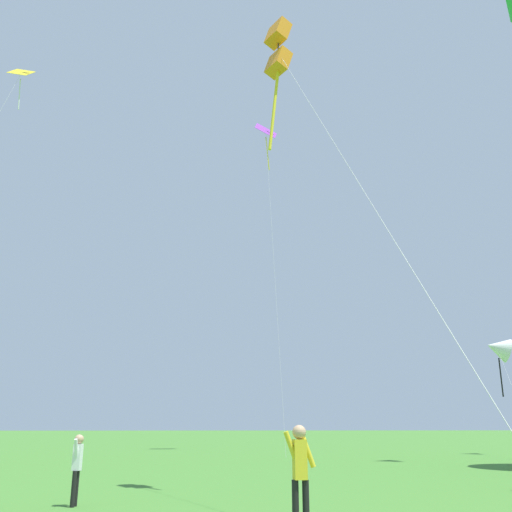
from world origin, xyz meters
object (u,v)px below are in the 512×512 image
object	(u,v)px
kite_yellow_diamond	(15,89)
person_far_back	(77,463)
person_in_red_shirt	(300,468)
kite_orange_box	(278,52)
kite_purple_streamer	(267,144)
kite_white_distant	(498,348)

from	to	relation	value
kite_yellow_diamond	person_far_back	distance (m)	29.17
person_in_red_shirt	kite_orange_box	bearing A→B (deg)	86.87
kite_purple_streamer	kite_white_distant	world-z (taller)	kite_purple_streamer
kite_yellow_diamond	person_in_red_shirt	bearing A→B (deg)	-55.20
kite_white_distant	kite_orange_box	distance (m)	26.87
kite_orange_box	person_in_red_shirt	xyz separation A→B (m)	(-0.29, -5.34, -12.44)
kite_purple_streamer	person_in_red_shirt	distance (m)	38.20
kite_white_distant	person_far_back	distance (m)	30.98
kite_purple_streamer	kite_orange_box	xyz separation A→B (m)	(-1.65, -25.31, -10.27)
person_far_back	person_in_red_shirt	xyz separation A→B (m)	(4.66, -3.74, 0.13)
kite_purple_streamer	person_far_back	xyz separation A→B (m)	(-6.60, -26.91, -22.83)
kite_white_distant	kite_orange_box	world-z (taller)	kite_orange_box
kite_white_distant	kite_purple_streamer	bearing A→B (deg)	160.79
person_far_back	kite_orange_box	bearing A→B (deg)	17.87
kite_yellow_diamond	person_in_red_shirt	size ratio (longest dim) A/B	13.58
kite_white_distant	person_far_back	size ratio (longest dim) A/B	5.92
kite_purple_streamer	kite_yellow_diamond	bearing A→B (deg)	-150.45
kite_white_distant	person_in_red_shirt	xyz separation A→B (m)	(-16.62, -25.54, -5.53)
kite_purple_streamer	person_in_red_shirt	size ratio (longest dim) A/B	14.67
person_far_back	person_in_red_shirt	distance (m)	5.98
person_in_red_shirt	person_far_back	bearing A→B (deg)	141.27
kite_orange_box	person_far_back	bearing A→B (deg)	-162.13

